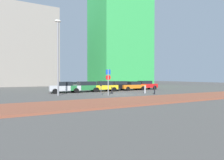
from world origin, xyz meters
TOP-DOWN VIEW (x-y plane):
  - ground_plane at (0.00, 0.00)m, footprint 120.00×120.00m
  - sidewalk_brick at (0.00, -5.82)m, footprint 40.00×4.41m
  - parked_car_silver at (-5.73, 4.85)m, footprint 3.93×2.05m
  - parked_car_green at (-2.92, 4.90)m, footprint 4.50×2.20m
  - parked_car_yellow at (-0.12, 4.87)m, footprint 4.27×2.18m
  - parked_car_black at (2.53, 5.56)m, footprint 4.25×2.27m
  - parked_car_orange at (5.03, 5.13)m, footprint 4.32×2.15m
  - parked_car_red at (7.72, 5.58)m, footprint 4.38×2.13m
  - parking_sign_post at (-1.75, -0.55)m, footprint 0.60×0.10m
  - parking_meter at (-2.36, 0.13)m, footprint 0.18×0.14m
  - street_lamp at (-6.94, 1.73)m, footprint 0.70×0.36m
  - traffic_bollard_near at (3.89, -1.72)m, footprint 0.15×0.15m
  - traffic_bollard_mid at (-0.64, 0.83)m, footprint 0.13×0.13m
  - traffic_bollard_far at (3.60, -0.19)m, footprint 0.17×0.17m
  - building_colorful_midrise at (13.85, 28.10)m, footprint 14.75×16.99m
  - building_under_construction at (-12.01, 30.57)m, footprint 15.81×14.56m

SIDE VIEW (x-z plane):
  - ground_plane at x=0.00m, z-range 0.00..0.00m
  - sidewalk_brick at x=0.00m, z-range 0.00..0.14m
  - traffic_bollard_mid at x=-0.64m, z-range 0.00..0.87m
  - traffic_bollard_far at x=3.60m, z-range 0.00..1.01m
  - traffic_bollard_near at x=3.89m, z-range 0.00..1.07m
  - parked_car_orange at x=5.03m, z-range 0.02..1.44m
  - parked_car_silver at x=-5.73m, z-range 0.02..1.49m
  - parked_car_red at x=7.72m, z-range 0.02..1.51m
  - parked_car_black at x=2.53m, z-range 0.04..1.52m
  - parked_car_yellow at x=-0.12m, z-range 0.02..1.54m
  - parked_car_green at x=-2.92m, z-range 0.04..1.53m
  - parking_meter at x=-2.36m, z-range 0.20..1.55m
  - parking_sign_post at x=-1.75m, z-range 0.39..3.36m
  - street_lamp at x=-6.94m, z-range 0.65..9.21m
  - building_under_construction at x=-12.01m, z-range 0.00..18.75m
  - building_colorful_midrise at x=13.85m, z-range 0.00..30.44m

